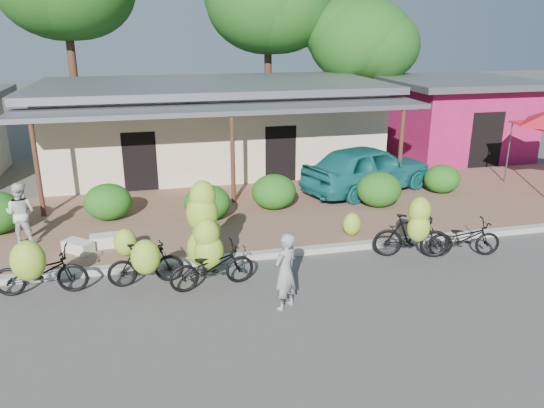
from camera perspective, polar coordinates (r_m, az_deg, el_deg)
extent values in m
plane|color=#4E4B48|center=(11.25, 1.05, -9.92)|extent=(100.00, 100.00, 0.00)
cube|color=#835A46|center=(15.70, -3.47, -1.19)|extent=(60.00, 6.00, 0.12)
cube|color=#A8A399|center=(12.96, -1.15, -5.51)|extent=(60.00, 0.25, 0.15)
cube|color=beige|center=(21.07, -6.42, 8.05)|extent=(12.00, 6.00, 3.10)
cube|color=slate|center=(20.83, -6.59, 12.59)|extent=(13.00, 7.00, 0.25)
cube|color=black|center=(18.30, -5.21, 5.04)|extent=(1.40, 0.12, 2.20)
cube|color=slate|center=(16.93, -4.86, 10.16)|extent=(13.00, 2.00, 0.15)
cylinder|color=#4F2D1F|center=(16.46, -23.88, 3.12)|extent=(0.14, 0.14, 2.85)
cylinder|color=#4F2D1F|center=(16.35, -4.24, 4.59)|extent=(0.14, 0.14, 2.85)
cylinder|color=#4F2D1F|center=(18.06, 13.65, 5.47)|extent=(0.14, 0.14, 2.85)
cube|color=#B91C4F|center=(24.63, 18.89, 8.59)|extent=(5.00, 5.00, 3.00)
cube|color=slate|center=(24.42, 19.29, 12.33)|extent=(6.00, 6.00, 0.25)
cube|color=black|center=(22.69, 22.00, 6.42)|extent=(1.40, 0.12, 2.20)
cylinder|color=#4F2D1F|center=(25.80, -20.66, 13.79)|extent=(0.36, 0.36, 7.43)
cylinder|color=#4F2D1F|center=(26.82, -0.43, 14.36)|extent=(0.36, 0.36, 6.76)
ellipsoid|color=#0F3F0F|center=(26.76, -0.45, 20.78)|extent=(5.87, 5.87, 4.70)
cylinder|color=#4F2D1F|center=(26.21, 9.33, 12.07)|extent=(0.36, 0.36, 4.98)
ellipsoid|color=#0F3F0F|center=(26.06, 9.60, 16.91)|extent=(4.87, 4.87, 3.90)
ellipsoid|color=#0F3F0F|center=(26.15, 8.31, 17.63)|extent=(4.14, 4.14, 3.31)
ellipsoid|color=#225C15|center=(15.72, -17.23, 0.23)|extent=(1.33, 1.19, 1.04)
ellipsoid|color=#225C15|center=(15.07, -6.97, 0.13)|extent=(1.30, 1.17, 1.02)
ellipsoid|color=#225C15|center=(15.91, 0.20, 1.33)|extent=(1.35, 1.21, 1.05)
ellipsoid|color=#225C15|center=(16.43, 11.44, 1.55)|extent=(1.37, 1.23, 1.07)
ellipsoid|color=#225C15|center=(18.35, 17.82, 2.59)|extent=(1.19, 1.07, 0.93)
cylinder|color=#59595E|center=(20.33, 24.07, 5.07)|extent=(0.05, 0.05, 2.10)
imported|color=black|center=(12.14, -23.63, -6.72)|extent=(1.95, 0.81, 1.00)
ellipsoid|color=#A5C431|center=(11.36, -24.76, -5.56)|extent=(0.66, 0.56, 0.83)
imported|color=black|center=(11.85, -13.45, -6.26)|extent=(1.65, 0.53, 0.98)
ellipsoid|color=#A5C431|center=(11.08, -13.44, -5.57)|extent=(0.60, 0.51, 0.75)
imported|color=black|center=(11.49, -6.47, -6.68)|extent=(1.94, 0.92, 0.98)
ellipsoid|color=#A5C431|center=(11.87, -7.46, -4.71)|extent=(0.70, 0.60, 0.88)
ellipsoid|color=#A5C431|center=(11.74, -7.07, -2.84)|extent=(0.61, 0.52, 0.77)
ellipsoid|color=#A5C431|center=(11.58, -7.54, -0.99)|extent=(0.70, 0.59, 0.87)
ellipsoid|color=#A5C431|center=(11.47, -7.47, 0.81)|extent=(0.57, 0.48, 0.71)
ellipsoid|color=#A5C431|center=(11.55, -6.79, -5.07)|extent=(0.64, 0.55, 0.81)
ellipsoid|color=#A5C431|center=(11.38, -7.06, -3.20)|extent=(0.55, 0.47, 0.69)
imported|color=black|center=(13.27, 14.77, -3.34)|extent=(1.90, 1.02, 1.10)
ellipsoid|color=#A5C431|center=(12.51, 15.50, -2.49)|extent=(0.53, 0.45, 0.66)
ellipsoid|color=#A5C431|center=(12.43, 15.61, -0.70)|extent=(0.52, 0.44, 0.65)
imported|color=black|center=(13.76, 19.99, -3.46)|extent=(1.84, 0.92, 0.93)
ellipsoid|color=#A5C431|center=(13.18, -15.51, -3.98)|extent=(0.54, 0.46, 0.68)
ellipsoid|color=#A5C431|center=(13.09, -7.43, -3.59)|extent=(0.55, 0.47, 0.68)
ellipsoid|color=#A5C431|center=(14.09, 8.59, -2.14)|extent=(0.49, 0.42, 0.62)
cube|color=beige|center=(13.93, -17.26, -3.76)|extent=(0.88, 0.46, 0.30)
cube|color=beige|center=(13.81, -20.13, -4.31)|extent=(0.81, 0.78, 0.28)
imported|color=gray|center=(10.49, 1.44, -7.26)|extent=(0.69, 0.66, 1.59)
imported|color=silver|center=(14.75, -25.41, -0.88)|extent=(0.90, 0.79, 1.57)
imported|color=#17686A|center=(17.82, 10.25, 3.81)|extent=(5.00, 3.35, 1.58)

